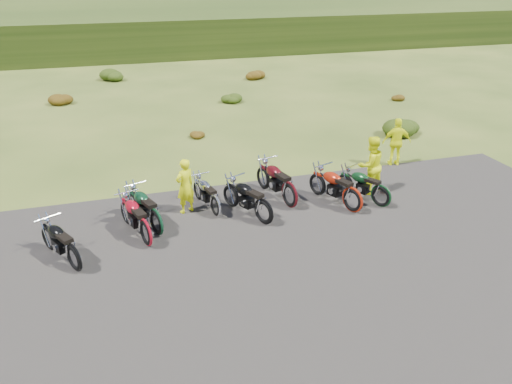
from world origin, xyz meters
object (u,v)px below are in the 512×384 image
object	(u,v)px
motorcycle_0	(76,271)
motorcycle_7	(380,207)
motorcycle_3	(216,217)
person_middle	(185,187)

from	to	relation	value
motorcycle_0	motorcycle_7	world-z (taller)	motorcycle_0
motorcycle_0	motorcycle_3	size ratio (longest dim) A/B	1.08
motorcycle_0	motorcycle_3	bearing A→B (deg)	-93.59
motorcycle_7	person_middle	world-z (taller)	person_middle
motorcycle_3	motorcycle_7	xyz separation A→B (m)	(4.96, -0.84, 0.00)
person_middle	motorcycle_0	bearing A→B (deg)	10.54
motorcycle_3	motorcycle_7	distance (m)	5.03
motorcycle_0	person_middle	world-z (taller)	person_middle
motorcycle_7	person_middle	distance (m)	5.96
motorcycle_3	person_middle	xyz separation A→B (m)	(-0.78, 0.53, 0.84)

